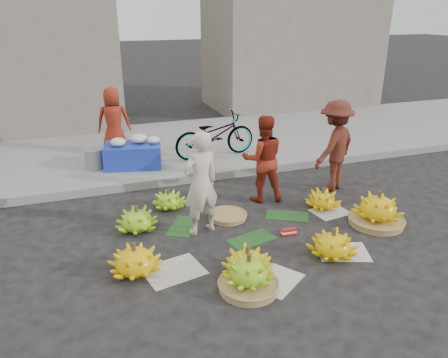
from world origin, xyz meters
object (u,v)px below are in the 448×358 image
object	(u,v)px
banana_bunch_4	(378,210)
vendor_cream	(201,183)
flower_table	(133,154)
bicycle	(215,135)
banana_bunch_0	(135,260)

from	to	relation	value
banana_bunch_4	vendor_cream	bearing A→B (deg)	165.87
banana_bunch_4	flower_table	xyz separation A→B (m)	(-3.04, 3.41, 0.14)
banana_bunch_4	bicycle	distance (m)	3.74
banana_bunch_0	vendor_cream	bearing A→B (deg)	35.37
banana_bunch_0	flower_table	bearing A→B (deg)	81.60
banana_bunch_0	banana_bunch_4	bearing A→B (deg)	1.86
banana_bunch_0	flower_table	size ratio (longest dim) A/B	0.63
vendor_cream	flower_table	size ratio (longest dim) A/B	1.27
banana_bunch_0	banana_bunch_4	size ratio (longest dim) A/B	0.79
flower_table	bicycle	xyz separation A→B (m)	(1.68, 0.06, 0.20)
vendor_cream	bicycle	world-z (taller)	vendor_cream
flower_table	bicycle	world-z (taller)	bicycle
banana_bunch_4	flower_table	distance (m)	4.57
banana_bunch_4	flower_table	bearing A→B (deg)	131.70
vendor_cream	flower_table	distance (m)	2.85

